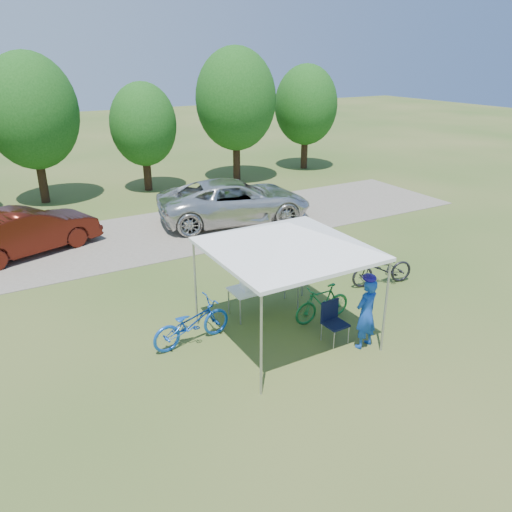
{
  "coord_description": "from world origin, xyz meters",
  "views": [
    {
      "loc": [
        -5.4,
        -8.16,
        5.97
      ],
      "look_at": [
        0.39,
        2.0,
        1.19
      ],
      "focal_mm": 35.0,
      "sensor_mm": 36.0,
      "label": 1
    }
  ],
  "objects_px": {
    "bike_dark": "(383,269)",
    "sedan": "(27,231)",
    "bike_blue": "(191,323)",
    "bike_green": "(322,303)",
    "cyclist": "(366,314)",
    "cooler": "(251,282)",
    "minivan": "(235,201)",
    "folding_chair": "(333,318)",
    "folding_table": "(264,287)"
  },
  "relations": [
    {
      "from": "bike_green",
      "to": "sedan",
      "type": "bearing_deg",
      "value": -144.69
    },
    {
      "from": "bike_green",
      "to": "minivan",
      "type": "height_order",
      "value": "minivan"
    },
    {
      "from": "folding_chair",
      "to": "bike_blue",
      "type": "height_order",
      "value": "bike_blue"
    },
    {
      "from": "folding_chair",
      "to": "cooler",
      "type": "height_order",
      "value": "cooler"
    },
    {
      "from": "bike_blue",
      "to": "sedan",
      "type": "bearing_deg",
      "value": 11.03
    },
    {
      "from": "cyclist",
      "to": "bike_blue",
      "type": "xyz_separation_m",
      "value": [
        -3.2,
        1.99,
        -0.32
      ]
    },
    {
      "from": "bike_dark",
      "to": "sedan",
      "type": "bearing_deg",
      "value": -120.45
    },
    {
      "from": "bike_blue",
      "to": "bike_dark",
      "type": "bearing_deg",
      "value": -95.15
    },
    {
      "from": "sedan",
      "to": "folding_chair",
      "type": "bearing_deg",
      "value": -168.57
    },
    {
      "from": "folding_chair",
      "to": "bike_green",
      "type": "xyz_separation_m",
      "value": [
        0.33,
        0.82,
        -0.1
      ]
    },
    {
      "from": "folding_table",
      "to": "folding_chair",
      "type": "relative_size",
      "value": 1.86
    },
    {
      "from": "folding_table",
      "to": "cooler",
      "type": "bearing_deg",
      "value": -180.0
    },
    {
      "from": "folding_chair",
      "to": "bike_dark",
      "type": "relative_size",
      "value": 0.51
    },
    {
      "from": "cyclist",
      "to": "bike_blue",
      "type": "relative_size",
      "value": 0.87
    },
    {
      "from": "folding_table",
      "to": "minivan",
      "type": "height_order",
      "value": "minivan"
    },
    {
      "from": "cyclist",
      "to": "minivan",
      "type": "bearing_deg",
      "value": -109.94
    },
    {
      "from": "cooler",
      "to": "minivan",
      "type": "bearing_deg",
      "value": 65.56
    },
    {
      "from": "bike_blue",
      "to": "minivan",
      "type": "xyz_separation_m",
      "value": [
        4.77,
        7.12,
        0.32
      ]
    },
    {
      "from": "cooler",
      "to": "cyclist",
      "type": "xyz_separation_m",
      "value": [
        1.45,
        -2.46,
        -0.08
      ]
    },
    {
      "from": "folding_table",
      "to": "cooler",
      "type": "xyz_separation_m",
      "value": [
        -0.37,
        -0.0,
        0.22
      ]
    },
    {
      "from": "sedan",
      "to": "cooler",
      "type": "bearing_deg",
      "value": -168.05
    },
    {
      "from": "cyclist",
      "to": "bike_dark",
      "type": "relative_size",
      "value": 0.89
    },
    {
      "from": "minivan",
      "to": "bike_green",
      "type": "bearing_deg",
      "value": 178.61
    },
    {
      "from": "cyclist",
      "to": "sedan",
      "type": "xyz_separation_m",
      "value": [
        -5.61,
        9.49,
        -0.06
      ]
    },
    {
      "from": "bike_green",
      "to": "folding_chair",
      "type": "bearing_deg",
      "value": -21.1
    },
    {
      "from": "bike_green",
      "to": "sedan",
      "type": "relative_size",
      "value": 0.34
    },
    {
      "from": "cooler",
      "to": "bike_blue",
      "type": "relative_size",
      "value": 0.25
    },
    {
      "from": "bike_green",
      "to": "sedan",
      "type": "distance_m",
      "value": 9.81
    },
    {
      "from": "cooler",
      "to": "sedan",
      "type": "xyz_separation_m",
      "value": [
        -4.16,
        7.03,
        -0.13
      ]
    },
    {
      "from": "folding_chair",
      "to": "bike_blue",
      "type": "bearing_deg",
      "value": 149.64
    },
    {
      "from": "bike_dark",
      "to": "sedan",
      "type": "xyz_separation_m",
      "value": [
        -8.13,
        7.33,
        0.27
      ]
    },
    {
      "from": "folding_chair",
      "to": "bike_dark",
      "type": "xyz_separation_m",
      "value": [
        2.96,
        1.6,
        -0.07
      ]
    },
    {
      "from": "bike_dark",
      "to": "sedan",
      "type": "height_order",
      "value": "sedan"
    },
    {
      "from": "minivan",
      "to": "bike_dark",
      "type": "bearing_deg",
      "value": -161.39
    },
    {
      "from": "bike_green",
      "to": "cooler",
      "type": "bearing_deg",
      "value": -127.6
    },
    {
      "from": "folding_table",
      "to": "bike_blue",
      "type": "relative_size",
      "value": 0.93
    },
    {
      "from": "minivan",
      "to": "folding_chair",
      "type": "bearing_deg",
      "value": 177.61
    },
    {
      "from": "cyclist",
      "to": "bike_dark",
      "type": "xyz_separation_m",
      "value": [
        2.52,
        2.16,
        -0.33
      ]
    },
    {
      "from": "bike_blue",
      "to": "sedan",
      "type": "height_order",
      "value": "sedan"
    },
    {
      "from": "cyclist",
      "to": "sedan",
      "type": "relative_size",
      "value": 0.37
    },
    {
      "from": "folding_table",
      "to": "folding_chair",
      "type": "xyz_separation_m",
      "value": [
        0.65,
        -1.9,
        -0.12
      ]
    },
    {
      "from": "folding_chair",
      "to": "sedan",
      "type": "height_order",
      "value": "sedan"
    },
    {
      "from": "cyclist",
      "to": "bike_green",
      "type": "bearing_deg",
      "value": -95.84
    },
    {
      "from": "folding_table",
      "to": "cooler",
      "type": "height_order",
      "value": "cooler"
    },
    {
      "from": "folding_table",
      "to": "cooler",
      "type": "relative_size",
      "value": 3.66
    },
    {
      "from": "folding_chair",
      "to": "cyclist",
      "type": "relative_size",
      "value": 0.58
    },
    {
      "from": "cyclist",
      "to": "bike_blue",
      "type": "height_order",
      "value": "cyclist"
    },
    {
      "from": "bike_dark",
      "to": "cyclist",
      "type": "bearing_deg",
      "value": -37.81
    },
    {
      "from": "folding_table",
      "to": "folding_chair",
      "type": "distance_m",
      "value": 2.01
    },
    {
      "from": "folding_chair",
      "to": "bike_green",
      "type": "height_order",
      "value": "folding_chair"
    }
  ]
}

